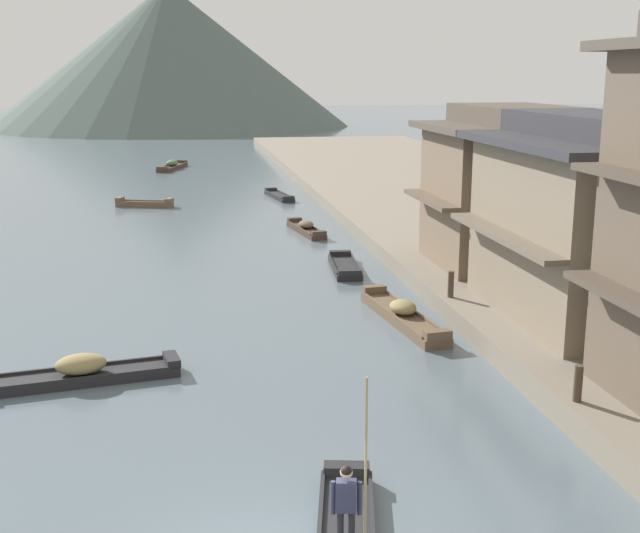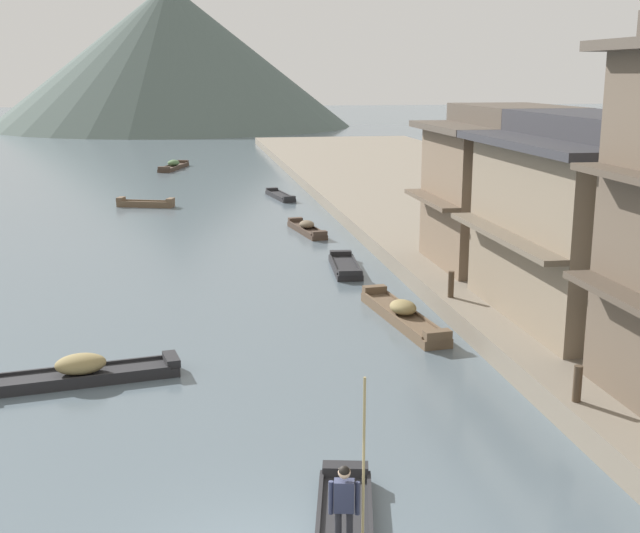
{
  "view_description": "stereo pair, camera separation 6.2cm",
  "coord_description": "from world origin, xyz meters",
  "px_view_note": "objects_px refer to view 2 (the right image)",
  "views": [
    {
      "loc": [
        -1.08,
        -11.83,
        7.99
      ],
      "look_at": [
        3.06,
        12.89,
        2.08
      ],
      "focal_mm": 46.04,
      "sensor_mm": 36.0,
      "label": 1
    },
    {
      "loc": [
        -1.02,
        -11.84,
        7.99
      ],
      "look_at": [
        3.06,
        12.89,
        2.08
      ],
      "focal_mm": 46.04,
      "sensor_mm": 36.0,
      "label": 2
    }
  ],
  "objects_px": {
    "house_waterfront_tall": "(510,187)",
    "boatman_person": "(345,500)",
    "boat_moored_far": "(307,229)",
    "boat_midriver_drifting": "(403,315)",
    "boat_moored_third": "(81,373)",
    "mooring_post_dock_mid": "(451,284)",
    "boat_moored_second": "(280,196)",
    "boat_moored_nearest": "(146,204)",
    "mooring_post_dock_near": "(577,384)",
    "house_waterfront_second": "(601,220)",
    "boat_midriver_upstream": "(174,166)",
    "boat_upstream_distant": "(345,267)"
  },
  "relations": [
    {
      "from": "boat_moored_nearest",
      "to": "boat_upstream_distant",
      "type": "bearing_deg",
      "value": -64.22
    },
    {
      "from": "boat_midriver_upstream",
      "to": "house_waterfront_second",
      "type": "relative_size",
      "value": 0.69
    },
    {
      "from": "house_waterfront_tall",
      "to": "boat_upstream_distant",
      "type": "bearing_deg",
      "value": 156.23
    },
    {
      "from": "boat_moored_third",
      "to": "house_waterfront_second",
      "type": "relative_size",
      "value": 0.63
    },
    {
      "from": "boat_moored_third",
      "to": "boatman_person",
      "type": "bearing_deg",
      "value": -61.89
    },
    {
      "from": "boat_moored_third",
      "to": "house_waterfront_tall",
      "type": "relative_size",
      "value": 0.76
    },
    {
      "from": "boat_moored_second",
      "to": "boat_moored_far",
      "type": "bearing_deg",
      "value": -90.27
    },
    {
      "from": "mooring_post_dock_near",
      "to": "mooring_post_dock_mid",
      "type": "distance_m",
      "value": 9.09
    },
    {
      "from": "boat_midriver_drifting",
      "to": "house_waterfront_second",
      "type": "bearing_deg",
      "value": -23.0
    },
    {
      "from": "boat_midriver_upstream",
      "to": "mooring_post_dock_near",
      "type": "bearing_deg",
      "value": -80.18
    },
    {
      "from": "boat_moored_nearest",
      "to": "boat_moored_third",
      "type": "bearing_deg",
      "value": -90.89
    },
    {
      "from": "boat_moored_far",
      "to": "house_waterfront_second",
      "type": "relative_size",
      "value": 0.54
    },
    {
      "from": "boat_moored_nearest",
      "to": "mooring_post_dock_near",
      "type": "xyz_separation_m",
      "value": [
        11.09,
        -34.71,
        0.92
      ]
    },
    {
      "from": "mooring_post_dock_mid",
      "to": "boat_moored_second",
      "type": "bearing_deg",
      "value": 95.12
    },
    {
      "from": "boat_moored_nearest",
      "to": "boat_upstream_distant",
      "type": "xyz_separation_m",
      "value": [
        8.9,
        -18.44,
        -0.04
      ]
    },
    {
      "from": "boatman_person",
      "to": "house_waterfront_tall",
      "type": "relative_size",
      "value": 0.44
    },
    {
      "from": "boat_moored_third",
      "to": "mooring_post_dock_mid",
      "type": "distance_m",
      "value": 12.32
    },
    {
      "from": "boat_moored_third",
      "to": "house_waterfront_tall",
      "type": "xyz_separation_m",
      "value": [
        15.36,
        8.7,
        3.44
      ]
    },
    {
      "from": "boatman_person",
      "to": "boat_midriver_drifting",
      "type": "height_order",
      "value": "boatman_person"
    },
    {
      "from": "boatman_person",
      "to": "boat_midriver_upstream",
      "type": "bearing_deg",
      "value": 93.07
    },
    {
      "from": "boat_moored_far",
      "to": "boat_midriver_drifting",
      "type": "distance_m",
      "value": 15.99
    },
    {
      "from": "boatman_person",
      "to": "boat_midriver_upstream",
      "type": "distance_m",
      "value": 60.21
    },
    {
      "from": "house_waterfront_tall",
      "to": "boatman_person",
      "type": "bearing_deg",
      "value": -118.74
    },
    {
      "from": "boat_moored_second",
      "to": "house_waterfront_second",
      "type": "bearing_deg",
      "value": -78.47
    },
    {
      "from": "boatman_person",
      "to": "mooring_post_dock_near",
      "type": "height_order",
      "value": "boatman_person"
    },
    {
      "from": "boat_upstream_distant",
      "to": "mooring_post_dock_mid",
      "type": "height_order",
      "value": "mooring_post_dock_mid"
    },
    {
      "from": "house_waterfront_second",
      "to": "house_waterfront_tall",
      "type": "distance_m",
      "value": 7.24
    },
    {
      "from": "boat_moored_third",
      "to": "mooring_post_dock_near",
      "type": "bearing_deg",
      "value": -23.1
    },
    {
      "from": "boat_moored_third",
      "to": "mooring_post_dock_mid",
      "type": "xyz_separation_m",
      "value": [
        11.56,
        4.16,
        0.87
      ]
    },
    {
      "from": "boat_midriver_drifting",
      "to": "mooring_post_dock_near",
      "type": "xyz_separation_m",
      "value": [
        1.74,
        -8.72,
        0.87
      ]
    },
    {
      "from": "boatman_person",
      "to": "boat_midriver_drifting",
      "type": "bearing_deg",
      "value": 71.28
    },
    {
      "from": "boat_moored_nearest",
      "to": "boat_midriver_drifting",
      "type": "relative_size",
      "value": 0.61
    },
    {
      "from": "house_waterfront_tall",
      "to": "mooring_post_dock_near",
      "type": "height_order",
      "value": "house_waterfront_tall"
    },
    {
      "from": "boat_upstream_distant",
      "to": "house_waterfront_tall",
      "type": "relative_size",
      "value": 0.59
    },
    {
      "from": "boat_moored_third",
      "to": "boat_midriver_upstream",
      "type": "bearing_deg",
      "value": 87.73
    },
    {
      "from": "boat_moored_third",
      "to": "boat_moored_far",
      "type": "bearing_deg",
      "value": 65.49
    },
    {
      "from": "house_waterfront_second",
      "to": "mooring_post_dock_mid",
      "type": "relative_size",
      "value": 9.37
    },
    {
      "from": "boat_midriver_drifting",
      "to": "boat_midriver_upstream",
      "type": "height_order",
      "value": "boat_midriver_upstream"
    },
    {
      "from": "boat_midriver_upstream",
      "to": "house_waterfront_second",
      "type": "distance_m",
      "value": 50.76
    },
    {
      "from": "boat_upstream_distant",
      "to": "house_waterfront_second",
      "type": "relative_size",
      "value": 0.48
    },
    {
      "from": "boatman_person",
      "to": "mooring_post_dock_mid",
      "type": "xyz_separation_m",
      "value": [
        6.34,
        13.94,
        -0.31
      ]
    },
    {
      "from": "boat_moored_nearest",
      "to": "mooring_post_dock_mid",
      "type": "xyz_separation_m",
      "value": [
        11.09,
        -25.62,
        0.94
      ]
    },
    {
      "from": "house_waterfront_tall",
      "to": "mooring_post_dock_mid",
      "type": "xyz_separation_m",
      "value": [
        -3.8,
        -4.54,
        -2.56
      ]
    },
    {
      "from": "boatman_person",
      "to": "boat_moored_third",
      "type": "relative_size",
      "value": 0.58
    },
    {
      "from": "house_waterfront_second",
      "to": "boat_upstream_distant",
      "type": "bearing_deg",
      "value": 120.98
    },
    {
      "from": "boat_moored_nearest",
      "to": "mooring_post_dock_mid",
      "type": "relative_size",
      "value": 4.03
    },
    {
      "from": "boat_moored_nearest",
      "to": "boat_midriver_drifting",
      "type": "xyz_separation_m",
      "value": [
        9.36,
        -25.99,
        0.05
      ]
    },
    {
      "from": "boat_moored_far",
      "to": "mooring_post_dock_near",
      "type": "distance_m",
      "value": 24.83
    },
    {
      "from": "boat_moored_second",
      "to": "boat_upstream_distant",
      "type": "bearing_deg",
      "value": -89.16
    },
    {
      "from": "boat_upstream_distant",
      "to": "house_waterfront_tall",
      "type": "height_order",
      "value": "house_waterfront_tall"
    }
  ]
}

